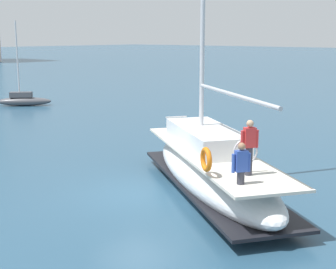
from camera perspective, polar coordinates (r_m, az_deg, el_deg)
The scene contains 3 objects.
ground_plane at distance 16.77m, azimuth -3.68°, elevation -6.92°, with size 400.00×400.00×0.00m, color #284C66.
main_sailboat at distance 16.56m, azimuth 5.14°, elevation -3.87°, with size 7.30×9.33×13.73m.
moored_sloop_near at distance 38.88m, azimuth -16.66°, elevation 3.96°, with size 3.62×3.55×6.42m.
Camera 1 is at (-11.20, -11.28, 5.32)m, focal length 51.71 mm.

